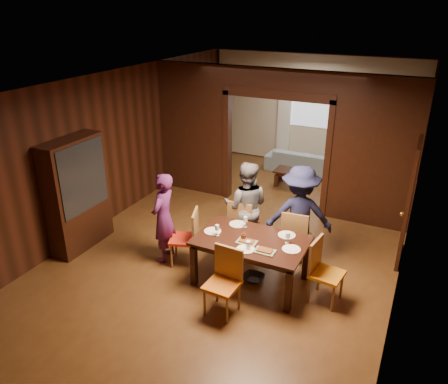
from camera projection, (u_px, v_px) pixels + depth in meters
The scene contains 32 objects.
floor at pixel (244, 237), 8.20m from camera, with size 9.00×9.00×0.00m, color #553418.
ceiling at pixel (247, 81), 7.04m from camera, with size 5.50×9.00×0.02m, color silver.
room_walls at pixel (281, 135), 9.15m from camera, with size 5.52×9.01×2.90m.
person_purple at pixel (164, 218), 7.24m from camera, with size 0.57×0.37×1.56m, color #561F5A.
person_grey at pixel (246, 207), 7.55m from camera, with size 0.79×0.62×1.63m, color #5A5B62.
person_navy at pixel (299, 215), 7.16m from camera, with size 1.10×0.63×1.70m, color #171939.
sofa at pixel (304, 161), 11.25m from camera, with size 1.94×0.76×0.57m, color #869FAF.
serving_bowl at pixel (255, 236), 6.63m from camera, with size 0.34×0.34×0.08m, color black.
dining_table at pixel (251, 261), 6.78m from camera, with size 1.68×1.05×0.76m, color black.
coffee_table at pixel (292, 178), 10.39m from camera, with size 0.80×0.50×0.40m, color black.
chair_left at pixel (184, 237), 7.23m from camera, with size 0.44×0.44×0.97m, color red, non-canonical shape.
chair_right at pixel (327, 272), 6.30m from camera, with size 0.44×0.44×0.97m, color orange, non-canonical shape.
chair_far_l at pixel (244, 223), 7.68m from camera, with size 0.44×0.44×0.97m, color #C64312, non-canonical shape.
chair_far_r at pixel (296, 235), 7.30m from camera, with size 0.44×0.44×0.97m, color orange, non-canonical shape.
chair_near at pixel (222, 284), 6.05m from camera, with size 0.44×0.44×0.97m, color #D16413, non-canonical shape.
hutch at pixel (77, 194), 7.57m from camera, with size 0.40×1.20×2.00m, color black.
door_right at pixel (409, 203), 7.12m from camera, with size 0.06×0.90×2.10m, color black.
window_far at pixel (314, 102), 11.18m from camera, with size 1.20×0.03×1.30m, color silver.
curtain_left at pixel (284, 116), 11.63m from camera, with size 0.35×0.06×2.40m, color white.
curtain_right at pixel (341, 123), 11.03m from camera, with size 0.35×0.06×2.40m, color white.
plate_left at pixel (213, 231), 6.85m from camera, with size 0.27×0.27×0.01m, color white.
plate_far_l at pixel (238, 224), 7.06m from camera, with size 0.27×0.27×0.01m, color silver.
plate_far_r at pixel (287, 235), 6.73m from camera, with size 0.27×0.27×0.01m, color silver.
plate_right at pixel (291, 249), 6.35m from camera, with size 0.27×0.27×0.01m, color white.
plate_near at pixel (246, 249), 6.35m from camera, with size 0.27×0.27×0.01m, color white.
platter_a at pixel (247, 241), 6.53m from camera, with size 0.30×0.20×0.04m, color gray.
platter_b at pixel (265, 251), 6.29m from camera, with size 0.30×0.20×0.04m, color gray.
wineglass_left at pixel (217, 230), 6.70m from camera, with size 0.08×0.08×0.18m, color white, non-canonical shape.
wineglass_far at pixel (245, 222), 6.95m from camera, with size 0.08×0.08×0.18m, color silver, non-canonical shape.
wineglass_right at pixel (288, 238), 6.48m from camera, with size 0.08×0.08×0.18m, color white, non-canonical shape.
tumbler at pixel (248, 245), 6.32m from camera, with size 0.07×0.07×0.14m, color silver.
condiment_jar at pixel (244, 237), 6.59m from camera, with size 0.08×0.08×0.11m, color #472610, non-canonical shape.
Camera 1 is at (2.78, -6.62, 4.08)m, focal length 35.00 mm.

